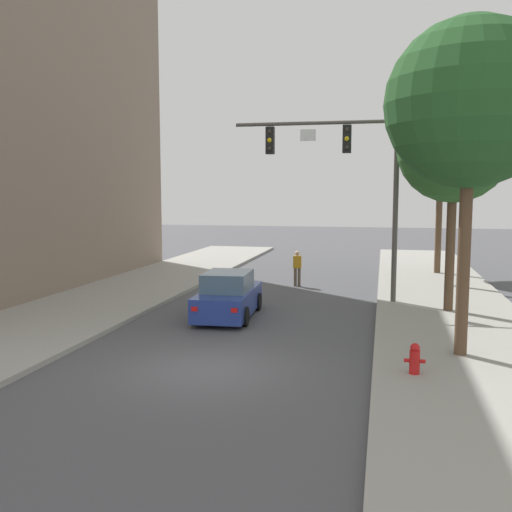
% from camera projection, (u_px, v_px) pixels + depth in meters
% --- Properties ---
extents(ground_plane, '(120.00, 120.00, 0.00)m').
position_uv_depth(ground_plane, '(206.00, 369.00, 14.16)').
color(ground_plane, '#4C4C51').
extents(sidewalk_right, '(5.00, 60.00, 0.15)m').
position_uv_depth(sidewalk_right, '(487.00, 385.00, 12.76)').
color(sidewalk_right, '#99968E').
rests_on(sidewalk_right, ground).
extents(traffic_signal_mast, '(6.29, 0.38, 7.50)m').
position_uv_depth(traffic_signal_mast, '(349.00, 166.00, 21.95)').
color(traffic_signal_mast, '#514C47').
rests_on(traffic_signal_mast, sidewalk_right).
extents(car_lead_blue, '(2.00, 4.32, 1.60)m').
position_uv_depth(car_lead_blue, '(228.00, 297.00, 19.98)').
color(car_lead_blue, navy).
rests_on(car_lead_blue, ground).
extents(pedestrian_crossing_road, '(0.36, 0.22, 1.64)m').
position_uv_depth(pedestrian_crossing_road, '(297.00, 267.00, 26.54)').
color(pedestrian_crossing_road, brown).
rests_on(pedestrian_crossing_road, ground).
extents(fire_hydrant, '(0.48, 0.24, 0.72)m').
position_uv_depth(fire_hydrant, '(415.00, 359.00, 13.27)').
color(fire_hydrant, red).
rests_on(fire_hydrant, sidewalk_right).
extents(street_tree_nearest, '(4.20, 4.20, 8.44)m').
position_uv_depth(street_tree_nearest, '(470.00, 105.00, 14.22)').
color(street_tree_nearest, brown).
rests_on(street_tree_nearest, sidewalk_right).
extents(street_tree_second, '(3.90, 3.90, 7.69)m').
position_uv_depth(street_tree_second, '(454.00, 147.00, 19.87)').
color(street_tree_second, brown).
rests_on(street_tree_second, sidewalk_right).
extents(street_tree_third, '(3.15, 3.15, 7.36)m').
position_uv_depth(street_tree_third, '(454.00, 156.00, 25.35)').
color(street_tree_third, brown).
rests_on(street_tree_third, sidewalk_right).
extents(street_tree_farthest, '(4.16, 4.16, 8.35)m').
position_uv_depth(street_tree_farthest, '(441.00, 151.00, 29.39)').
color(street_tree_farthest, brown).
rests_on(street_tree_farthest, sidewalk_right).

